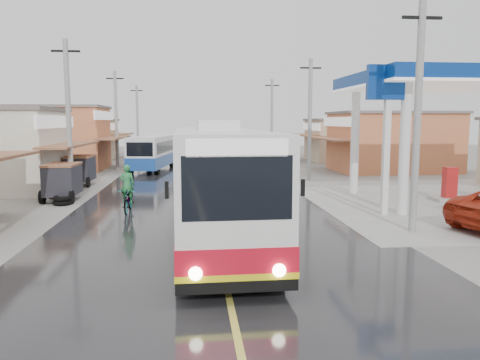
{
  "coord_description": "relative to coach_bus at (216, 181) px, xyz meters",
  "views": [
    {
      "loc": [
        -0.76,
        -15.62,
        3.92
      ],
      "look_at": [
        0.95,
        1.34,
        1.78
      ],
      "focal_mm": 35.0,
      "sensor_mm": 36.0,
      "label": 1
    }
  ],
  "objects": [
    {
      "name": "utility_poles_right",
      "position": [
        6.98,
        14.9,
        -1.9
      ],
      "size": [
        1.6,
        36.0,
        8.0
      ],
      "primitive_type": null,
      "color": "gray",
      "rests_on": "ground"
    },
    {
      "name": "cyclist",
      "position": [
        -3.59,
        4.63,
        -1.21
      ],
      "size": [
        0.69,
        1.95,
        2.1
      ],
      "rotation": [
        0.0,
        0.0,
        -0.01
      ],
      "color": "black",
      "rests_on": "ground"
    },
    {
      "name": "shopfronts_right",
      "position": [
        14.98,
        11.9,
        -1.9
      ],
      "size": [
        11.0,
        44.0,
        4.8
      ],
      "primitive_type": null,
      "color": "beige",
      "rests_on": "ground"
    },
    {
      "name": "shopfronts_left",
      "position": [
        -13.02,
        17.9,
        -1.9
      ],
      "size": [
        11.0,
        44.0,
        5.2
      ],
      "primitive_type": null,
      "color": "tan",
      "rests_on": "ground"
    },
    {
      "name": "centre_line",
      "position": [
        -0.02,
        14.9,
        -1.88
      ],
      "size": [
        0.15,
        90.0,
        0.01
      ],
      "primitive_type": "cube",
      "color": "#D8CC4C",
      "rests_on": "road"
    },
    {
      "name": "road",
      "position": [
        -0.02,
        14.9,
        -1.89
      ],
      "size": [
        12.0,
        90.0,
        0.02
      ],
      "primitive_type": "cube",
      "color": "black",
      "rests_on": "ground"
    },
    {
      "name": "ground",
      "position": [
        -0.02,
        -0.1,
        -1.9
      ],
      "size": [
        120.0,
        120.0,
        0.0
      ],
      "primitive_type": "plane",
      "color": "slate",
      "rests_on": "ground"
    },
    {
      "name": "utility_poles_left",
      "position": [
        -7.02,
        15.9,
        -1.9
      ],
      "size": [
        1.6,
        50.0,
        8.0
      ],
      "primitive_type": null,
      "color": "gray",
      "rests_on": "ground"
    },
    {
      "name": "tyre_stack",
      "position": [
        -6.93,
        6.77,
        -1.68
      ],
      "size": [
        0.87,
        0.87,
        0.45
      ],
      "color": "black",
      "rests_on": "ground"
    },
    {
      "name": "second_bus",
      "position": [
        -3.99,
        22.18,
        -0.41
      ],
      "size": [
        3.34,
        8.53,
        2.75
      ],
      "rotation": [
        0.0,
        0.0,
        -0.14
      ],
      "color": "silver",
      "rests_on": "road"
    },
    {
      "name": "coach_bus",
      "position": [
        0.0,
        0.0,
        0.0
      ],
      "size": [
        3.05,
        12.67,
        3.94
      ],
      "rotation": [
        0.0,
        0.0,
        0.02
      ],
      "color": "silver",
      "rests_on": "road"
    },
    {
      "name": "tricycle_near",
      "position": [
        -7.23,
        7.98,
        -0.84
      ],
      "size": [
        1.62,
        2.45,
        1.86
      ],
      "rotation": [
        0.0,
        0.0,
        -0.01
      ],
      "color": "#26262D",
      "rests_on": "ground"
    },
    {
      "name": "tricycle_far",
      "position": [
        -7.67,
        13.66,
        -0.84
      ],
      "size": [
        1.63,
        2.44,
        1.85
      ],
      "rotation": [
        0.0,
        0.0,
        -0.02
      ],
      "color": "#26262D",
      "rests_on": "ground"
    }
  ]
}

